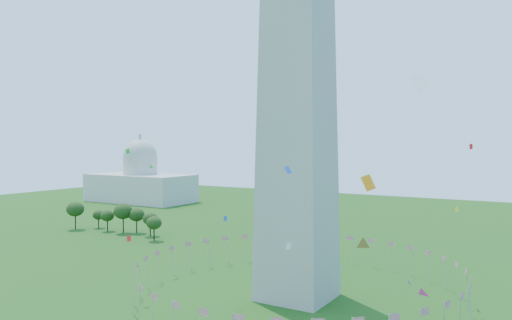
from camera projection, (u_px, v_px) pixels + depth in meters
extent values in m
cylinder|color=silver|center=(469.00, 307.00, 104.20)|extent=(0.24, 0.24, 9.00)
cylinder|color=silver|center=(471.00, 298.00, 110.46)|extent=(0.24, 0.24, 9.00)
cylinder|color=silver|center=(467.00, 289.00, 117.15)|extent=(0.24, 0.24, 9.00)
cylinder|color=silver|center=(458.00, 281.00, 124.08)|extent=(0.24, 0.24, 9.00)
cylinder|color=silver|center=(445.00, 273.00, 131.03)|extent=(0.24, 0.24, 9.00)
cylinder|color=silver|center=(430.00, 267.00, 137.80)|extent=(0.24, 0.24, 9.00)
cylinder|color=silver|center=(413.00, 261.00, 144.17)|extent=(0.24, 0.24, 9.00)
cylinder|color=silver|center=(394.00, 257.00, 149.96)|extent=(0.24, 0.24, 9.00)
cylinder|color=silver|center=(374.00, 253.00, 154.99)|extent=(0.24, 0.24, 9.00)
cylinder|color=silver|center=(353.00, 250.00, 159.10)|extent=(0.24, 0.24, 9.00)
cylinder|color=silver|center=(332.00, 248.00, 162.17)|extent=(0.24, 0.24, 9.00)
cylinder|color=silver|center=(311.00, 247.00, 164.11)|extent=(0.24, 0.24, 9.00)
cylinder|color=silver|center=(290.00, 247.00, 164.86)|extent=(0.24, 0.24, 9.00)
cylinder|color=silver|center=(269.00, 247.00, 164.39)|extent=(0.24, 0.24, 9.00)
cylinder|color=silver|center=(248.00, 248.00, 162.72)|extent=(0.24, 0.24, 9.00)
cylinder|color=silver|center=(228.00, 250.00, 159.91)|extent=(0.24, 0.24, 9.00)
cylinder|color=silver|center=(209.00, 252.00, 156.03)|extent=(0.24, 0.24, 9.00)
cylinder|color=silver|center=(191.00, 256.00, 151.20)|extent=(0.24, 0.24, 9.00)
cylinder|color=silver|center=(174.00, 260.00, 145.58)|extent=(0.24, 0.24, 9.00)
cylinder|color=silver|center=(160.00, 266.00, 139.32)|extent=(0.24, 0.24, 9.00)
cylinder|color=silver|center=(147.00, 272.00, 132.63)|extent=(0.24, 0.24, 9.00)
cylinder|color=silver|center=(139.00, 279.00, 125.70)|extent=(0.24, 0.24, 9.00)
cylinder|color=silver|center=(134.00, 287.00, 118.75)|extent=(0.24, 0.24, 9.00)
cylinder|color=silver|center=(134.00, 296.00, 111.98)|extent=(0.24, 0.24, 9.00)
cylinder|color=silver|center=(140.00, 305.00, 105.61)|extent=(0.24, 0.24, 9.00)
cylinder|color=silver|center=(152.00, 314.00, 99.82)|extent=(0.24, 0.24, 9.00)
cylinder|color=silver|center=(460.00, 316.00, 98.58)|extent=(0.24, 0.24, 9.00)
plane|color=#CC2699|center=(423.00, 293.00, 81.36)|extent=(1.92, 1.66, 2.13)
plane|color=white|center=(420.00, 83.00, 49.55)|extent=(1.67, 2.33, 2.01)
plane|color=green|center=(128.00, 151.00, 129.35)|extent=(0.76, 1.46, 1.52)
plane|color=green|center=(151.00, 167.00, 151.53)|extent=(0.84, 1.52, 1.48)
plane|color=blue|center=(225.00, 219.00, 122.03)|extent=(1.20, 0.61, 1.33)
plane|color=blue|center=(288.00, 170.00, 104.70)|extent=(1.55, 1.77, 1.83)
plane|color=red|center=(471.00, 147.00, 108.58)|extent=(0.28, 1.44, 1.44)
plane|color=blue|center=(409.00, 282.00, 84.91)|extent=(1.10, 1.31, 1.33)
plane|color=white|center=(289.00, 246.00, 107.06)|extent=(1.64, 0.82, 1.67)
plane|color=red|center=(129.00, 239.00, 144.43)|extent=(1.01, 1.59, 1.70)
plane|color=yellow|center=(457.00, 209.00, 90.15)|extent=(0.96, 0.71, 1.20)
plane|color=yellow|center=(363.00, 244.00, 95.46)|extent=(2.22, 1.22, 2.37)
plane|color=orange|center=(307.00, 268.00, 99.75)|extent=(1.19, 2.37, 2.46)
plane|color=orange|center=(368.00, 183.00, 58.25)|extent=(1.48, 1.98, 2.10)
ellipsoid|color=#2A4C19|center=(75.00, 216.00, 223.36)|extent=(7.78, 7.78, 12.16)
ellipsoid|color=#2A4C19|center=(99.00, 219.00, 226.64)|extent=(5.15, 5.15, 8.05)
ellipsoid|color=#2A4C19|center=(107.00, 221.00, 218.50)|extent=(5.88, 5.88, 9.18)
ellipsoid|color=#2A4C19|center=(123.00, 218.00, 214.21)|extent=(8.07, 8.07, 12.61)
ellipsoid|color=#2A4C19|center=(137.00, 221.00, 213.98)|extent=(6.81, 6.81, 10.64)
ellipsoid|color=#2A4C19|center=(150.00, 225.00, 207.01)|extent=(6.22, 6.22, 9.73)
ellipsoid|color=#2A4C19|center=(154.00, 229.00, 197.14)|extent=(6.11, 6.11, 9.55)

